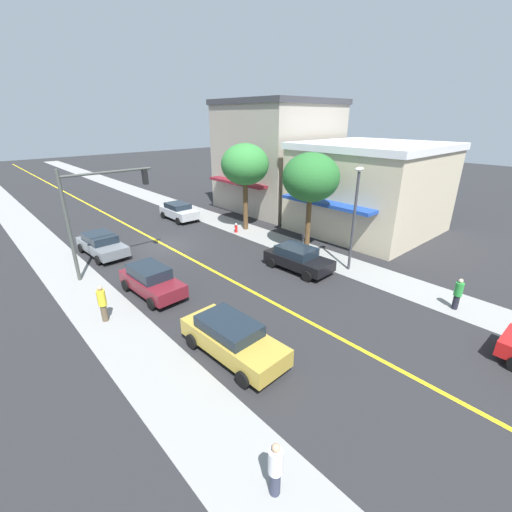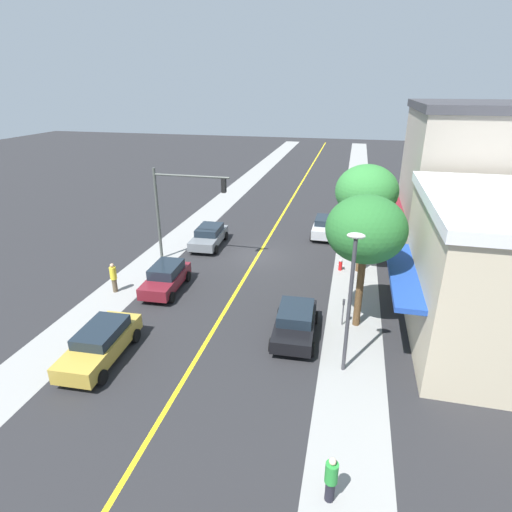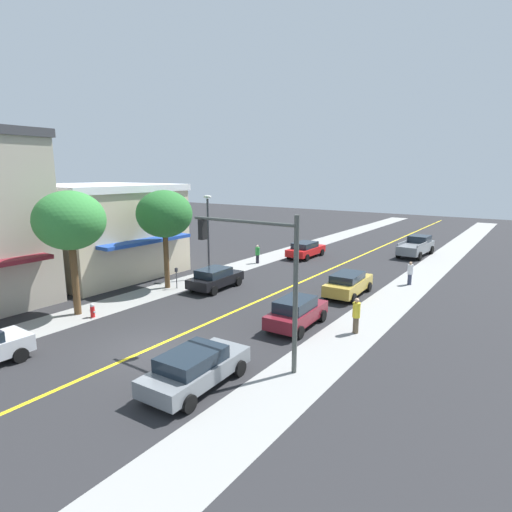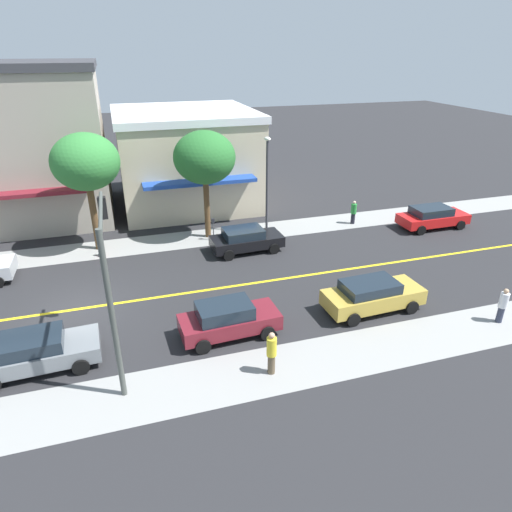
# 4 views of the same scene
# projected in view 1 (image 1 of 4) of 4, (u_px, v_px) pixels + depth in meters

# --- Properties ---
(ground_plane) EXTENTS (140.00, 140.00, 0.00)m
(ground_plane) POSITION_uv_depth(u_px,v_px,m) (166.00, 245.00, 25.37)
(ground_plane) COLOR #262628
(sidewalk_left) EXTENTS (2.80, 126.00, 0.01)m
(sidewalk_left) POSITION_uv_depth(u_px,v_px,m) (237.00, 227.00, 29.60)
(sidewalk_left) COLOR gray
(sidewalk_left) RESTS_ON ground
(sidewalk_right) EXTENTS (2.80, 126.00, 0.01)m
(sidewalk_right) POSITION_uv_depth(u_px,v_px,m) (65.00, 271.00, 21.13)
(sidewalk_right) COLOR gray
(sidewalk_right) RESTS_ON ground
(road_centerline_stripe) EXTENTS (0.20, 126.00, 0.00)m
(road_centerline_stripe) POSITION_uv_depth(u_px,v_px,m) (166.00, 245.00, 25.37)
(road_centerline_stripe) COLOR yellow
(road_centerline_stripe) RESTS_ON ground
(brick_apartment_block) EXTENTS (10.73, 9.86, 10.38)m
(brick_apartment_block) POSITION_uv_depth(u_px,v_px,m) (277.00, 156.00, 34.37)
(brick_apartment_block) COLOR #A39989
(brick_apartment_block) RESTS_ON ground
(pale_office_building) EXTENTS (11.52, 10.13, 7.00)m
(pale_office_building) POSITION_uv_depth(u_px,v_px,m) (370.00, 188.00, 27.74)
(pale_office_building) COLOR beige
(pale_office_building) RESTS_ON ground
(street_tree_left_near) EXTENTS (3.76, 3.76, 6.76)m
(street_tree_left_near) POSITION_uv_depth(u_px,v_px,m) (311.00, 178.00, 22.45)
(street_tree_left_near) COLOR brown
(street_tree_left_near) RESTS_ON ground
(street_tree_right_corner) EXTENTS (3.80, 3.80, 6.96)m
(street_tree_right_corner) POSITION_uv_depth(u_px,v_px,m) (245.00, 165.00, 27.09)
(street_tree_right_corner) COLOR brown
(street_tree_right_corner) RESTS_ON ground
(fire_hydrant) EXTENTS (0.44, 0.24, 0.79)m
(fire_hydrant) POSITION_uv_depth(u_px,v_px,m) (236.00, 228.00, 28.10)
(fire_hydrant) COLOR red
(fire_hydrant) RESTS_ON ground
(parking_meter) EXTENTS (0.12, 0.18, 1.46)m
(parking_meter) POSITION_uv_depth(u_px,v_px,m) (303.00, 241.00, 23.44)
(parking_meter) COLOR #4C4C51
(parking_meter) RESTS_ON ground
(traffic_light_mast) EXTENTS (5.25, 0.32, 6.35)m
(traffic_light_mast) POSITION_uv_depth(u_px,v_px,m) (95.00, 204.00, 19.41)
(traffic_light_mast) COLOR #474C47
(traffic_light_mast) RESTS_ON ground
(street_lamp) EXTENTS (0.70, 0.36, 6.26)m
(street_lamp) POSITION_uv_depth(u_px,v_px,m) (355.00, 208.00, 19.98)
(street_lamp) COLOR #38383D
(street_lamp) RESTS_ON ground
(grey_sedan_right_curb) EXTENTS (2.25, 4.64, 1.46)m
(grey_sedan_right_curb) POSITION_uv_depth(u_px,v_px,m) (102.00, 244.00, 23.40)
(grey_sedan_right_curb) COLOR slate
(grey_sedan_right_curb) RESTS_ON ground
(black_sedan_left_curb) EXTENTS (2.21, 4.32, 1.45)m
(black_sedan_left_curb) POSITION_uv_depth(u_px,v_px,m) (298.00, 258.00, 21.11)
(black_sedan_left_curb) COLOR black
(black_sedan_left_curb) RESTS_ON ground
(gold_sedan_right_curb) EXTENTS (2.17, 4.75, 1.51)m
(gold_sedan_right_curb) POSITION_uv_depth(u_px,v_px,m) (232.00, 338.00, 13.45)
(gold_sedan_right_curb) COLOR #B29338
(gold_sedan_right_curb) RESTS_ON ground
(silver_sedan_left_curb) EXTENTS (2.11, 4.13, 1.50)m
(silver_sedan_left_curb) POSITION_uv_depth(u_px,v_px,m) (179.00, 211.00, 31.47)
(silver_sedan_left_curb) COLOR #B7BABF
(silver_sedan_left_curb) RESTS_ON ground
(maroon_sedan_right_curb) EXTENTS (2.10, 4.29, 1.56)m
(maroon_sedan_right_curb) POSITION_uv_depth(u_px,v_px,m) (151.00, 280.00, 18.17)
(maroon_sedan_right_curb) COLOR maroon
(maroon_sedan_right_curb) RESTS_ON ground
(pedestrian_white_shirt) EXTENTS (0.37, 0.37, 1.68)m
(pedestrian_white_shirt) POSITION_uv_depth(u_px,v_px,m) (275.00, 468.00, 8.38)
(pedestrian_white_shirt) COLOR #33384C
(pedestrian_white_shirt) RESTS_ON ground
(pedestrian_yellow_shirt) EXTENTS (0.38, 0.38, 1.82)m
(pedestrian_yellow_shirt) POSITION_uv_depth(u_px,v_px,m) (102.00, 303.00, 15.68)
(pedestrian_yellow_shirt) COLOR brown
(pedestrian_yellow_shirt) RESTS_ON ground
(pedestrian_green_shirt) EXTENTS (0.38, 0.38, 1.64)m
(pedestrian_green_shirt) POSITION_uv_depth(u_px,v_px,m) (458.00, 293.00, 16.71)
(pedestrian_green_shirt) COLOR black
(pedestrian_green_shirt) RESTS_ON ground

